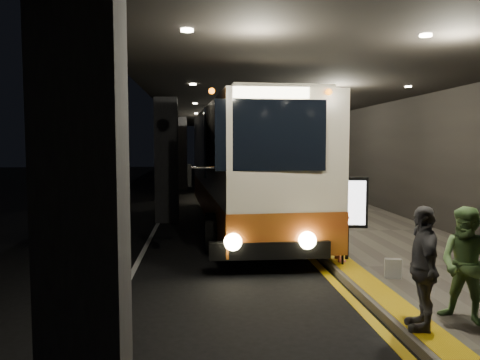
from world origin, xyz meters
name	(u,v)px	position (x,y,z in m)	size (l,w,h in m)	color
ground	(212,245)	(0.00, 0.00, 0.00)	(90.00, 90.00, 0.00)	black
lane_line_white	(161,217)	(-1.80, 5.00, 0.01)	(0.12, 50.00, 0.01)	silver
kerb_stripe_yellow	(269,216)	(2.35, 5.00, 0.01)	(0.18, 50.00, 0.01)	gold
sidewalk	(330,213)	(4.75, 5.00, 0.07)	(4.50, 50.00, 0.15)	#514C44
tactile_strip	(282,212)	(2.85, 5.00, 0.16)	(0.50, 50.00, 0.01)	gold
terminal_wall	(388,138)	(7.00, 5.00, 3.00)	(0.10, 50.00, 6.00)	black
support_columns	(167,160)	(-1.50, 4.00, 2.20)	(0.80, 24.80, 4.40)	black
canopy	(274,96)	(2.50, 5.00, 4.60)	(9.00, 50.00, 0.40)	black
coach_main	(243,170)	(1.11, 2.91, 1.89)	(3.37, 12.75, 3.94)	beige
coach_second	(217,157)	(0.86, 19.33, 1.85)	(3.25, 12.40, 3.86)	beige
coach_third	(214,156)	(0.98, 29.24, 1.66)	(2.66, 11.11, 3.47)	beige
passenger_boarding	(340,222)	(2.80, -2.61, 1.03)	(0.65, 0.42, 1.77)	#D26B62
passenger_waiting_green	(468,265)	(3.57, -6.35, 1.01)	(0.83, 0.51, 1.71)	#517641
passenger_waiting_grey	(423,268)	(2.80, -6.53, 1.04)	(1.04, 0.53, 1.77)	#4E4C51
bag_polka	(393,268)	(3.44, -4.05, 0.34)	(0.31, 0.13, 0.38)	black
info_sign	(348,204)	(3.00, -2.53, 1.42)	(0.90, 0.25, 1.89)	black
stanchion_post	(343,241)	(2.76, -2.98, 0.67)	(0.05, 0.05, 1.04)	black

